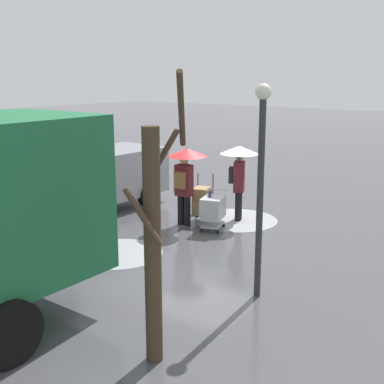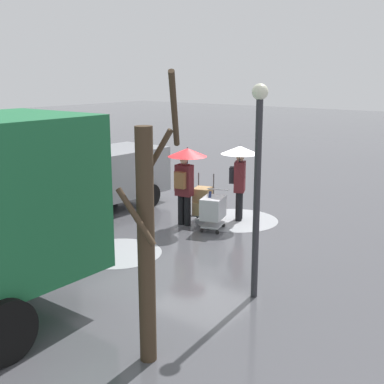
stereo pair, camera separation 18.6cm
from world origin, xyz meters
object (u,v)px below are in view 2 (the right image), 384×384
shopping_cart_vendor (213,209)px  street_lamp (258,171)px  cargo_van_parked_right (80,175)px  pedestrian_pink_side (239,165)px  pedestrian_black_side (186,168)px  bare_tree_near (147,241)px  hand_dolly_boxes (203,202)px

shopping_cart_vendor → street_lamp: size_ratio=0.27×
cargo_van_parked_right → shopping_cart_vendor: bearing=-163.6°
cargo_van_parked_right → pedestrian_pink_side: bearing=-149.9°
pedestrian_black_side → bare_tree_near: bare_tree_near is taller
pedestrian_pink_side → hand_dolly_boxes: bearing=43.8°
cargo_van_parked_right → pedestrian_black_side: size_ratio=2.50×
street_lamp → pedestrian_pink_side: bearing=-53.7°
hand_dolly_boxes → pedestrian_pink_side: (-0.73, -0.70, 1.01)m
pedestrian_black_side → street_lamp: street_lamp is taller
hand_dolly_boxes → bare_tree_near: size_ratio=0.32×
street_lamp → shopping_cart_vendor: bearing=-43.5°
hand_dolly_boxes → street_lamp: street_lamp is taller
pedestrian_black_side → shopping_cart_vendor: bearing=-171.6°
bare_tree_near → street_lamp: bare_tree_near is taller
shopping_cart_vendor → street_lamp: (-2.98, 2.83, 1.80)m
hand_dolly_boxes → pedestrian_pink_side: bearing=-136.2°
shopping_cart_vendor → hand_dolly_boxes: 0.81m
shopping_cart_vendor → hand_dolly_boxes: size_ratio=0.79×
cargo_van_parked_right → pedestrian_pink_side: (-3.97, -2.30, 0.39)m
cargo_van_parked_right → hand_dolly_boxes: bearing=-153.7°
cargo_van_parked_right → street_lamp: 7.20m
hand_dolly_boxes → pedestrian_black_side: size_ratio=0.61×
hand_dolly_boxes → street_lamp: size_ratio=0.34×
shopping_cart_vendor → street_lamp: 4.49m
cargo_van_parked_right → hand_dolly_boxes: size_ratio=4.08×
cargo_van_parked_right → pedestrian_pink_side: size_ratio=2.50×
hand_dolly_boxes → pedestrian_black_side: 1.17m
cargo_van_parked_right → street_lamp: street_lamp is taller
pedestrian_pink_side → bare_tree_near: size_ratio=0.53×
pedestrian_pink_side → pedestrian_black_side: 1.54m
bare_tree_near → cargo_van_parked_right: bearing=-33.0°
cargo_van_parked_right → shopping_cart_vendor: size_ratio=5.14×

